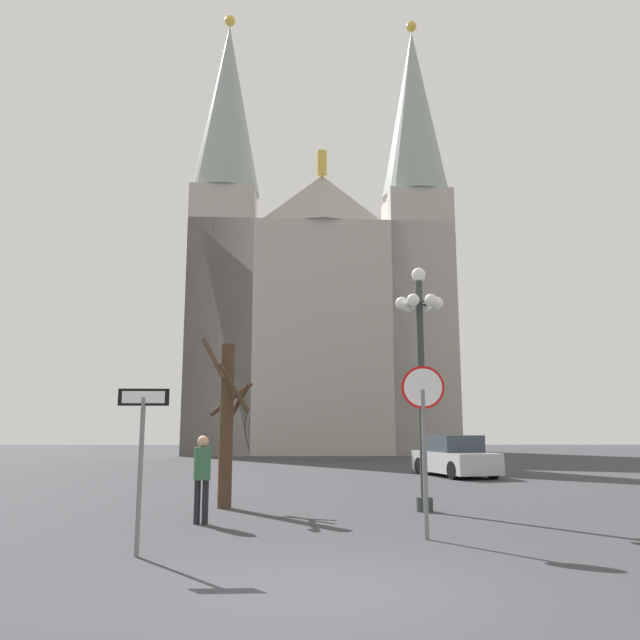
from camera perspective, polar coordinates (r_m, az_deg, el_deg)
ground_plane at (r=7.59m, az=1.62°, el=-23.44°), size 120.00×120.00×0.00m
cathedral at (r=46.09m, az=-0.03°, el=1.21°), size 18.66×11.72×32.30m
stop_sign at (r=10.82m, az=9.37°, el=-8.71°), size 0.72×0.21×2.83m
one_way_arrow_sign at (r=9.66m, az=-15.88°, el=-10.93°), size 0.74×0.07×2.37m
street_lamp at (r=14.41m, az=9.11°, el=-3.09°), size 1.09×0.99×5.45m
bare_tree at (r=14.87m, az=-8.46°, el=-8.88°), size 1.23×1.24×3.90m
parked_car_near_silver at (r=24.70m, az=12.05°, el=-12.05°), size 2.69×4.35×1.51m
pedestrian_walking at (r=12.55m, az=-10.63°, el=-13.24°), size 0.32×0.32×1.65m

